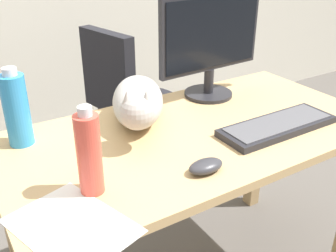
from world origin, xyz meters
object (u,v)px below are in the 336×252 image
computer_mouse (206,166)px  spray_bottle (16,110)px  cat (138,102)px  office_chair (132,125)px  monitor (211,42)px  keyboard (278,126)px  water_bottle (89,154)px

computer_mouse → spray_bottle: (-0.41, 0.45, 0.10)m
computer_mouse → spray_bottle: bearing=131.9°
cat → office_chair: bearing=65.9°
cat → monitor: bearing=11.5°
computer_mouse → cat: bearing=91.5°
keyboard → water_bottle: size_ratio=1.80×
cat → computer_mouse: cat is taller
water_bottle → spray_bottle: bearing=104.3°
office_chair → monitor: size_ratio=1.96×
computer_mouse → spray_bottle: 0.62m
office_chair → keyboard: size_ratio=2.14×
keyboard → office_chair: bearing=97.8°
office_chair → monitor: 0.76m
office_chair → monitor: (0.11, -0.51, 0.55)m
office_chair → spray_bottle: bearing=-141.4°
office_chair → computer_mouse: size_ratio=8.56×
keyboard → water_bottle: water_bottle is taller
office_chair → computer_mouse: (-0.25, -0.98, 0.34)m
monitor → computer_mouse: (-0.36, -0.47, -0.21)m
keyboard → cat: cat is taller
computer_mouse → water_bottle: bearing=165.1°
monitor → office_chair: bearing=102.1°
monitor → spray_bottle: bearing=-179.0°
keyboard → computer_mouse: size_ratio=4.00×
water_bottle → computer_mouse: bearing=-14.9°
monitor → computer_mouse: bearing=-127.9°
office_chair → computer_mouse: office_chair is taller
cat → computer_mouse: 0.40m
office_chair → spray_bottle: (-0.66, -0.53, 0.44)m
keyboard → water_bottle: bearing=-179.8°
cat → spray_bottle: bearing=171.1°
office_chair → water_bottle: 1.15m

